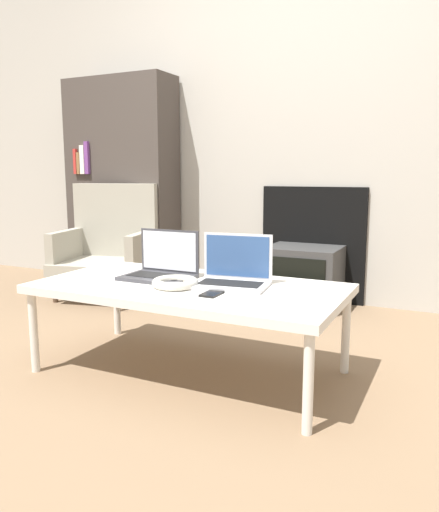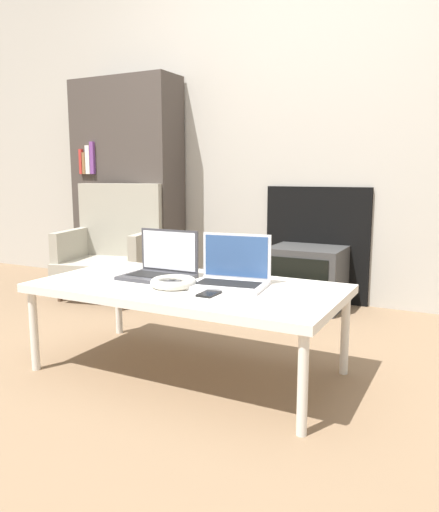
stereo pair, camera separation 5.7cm
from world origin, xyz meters
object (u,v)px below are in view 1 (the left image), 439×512
Objects in this scene: headphones at (175,283)px; armchair at (110,242)px; phone at (213,293)px; tv at (303,277)px; laptop_right at (233,274)px; laptop_left at (162,268)px.

armchair is at bearing 138.09° from headphones.
phone is 0.15× the size of armchair.
headphones is at bearing -96.77° from tv.
phone is (-0.00, -0.18, -0.04)m from laptop_right.
armchair is at bearing 138.96° from laptop_right.
phone is 1.40m from tv.
laptop_left is at bearing -55.27° from armchair.
phone is 1.73m from armchair.
headphones is 1.37m from tv.
laptop_right is 1.62m from armchair.
tv is (0.16, 1.34, -0.21)m from headphones.
laptop_left is 0.21m from headphones.
phone is (0.20, -0.05, -0.01)m from headphones.
laptop_left is at bearing 138.05° from headphones.
laptop_left is 1.27m from tv.
laptop_left is 2.50× the size of phone.
headphones is 0.42× the size of tv.
laptop_right reaches higher than tv.
tv is (0.31, 1.20, -0.24)m from laptop_left.
laptop_right is at bearing 0.06° from laptop_left.
laptop_right is 0.25m from headphones.
armchair is at bearing 141.35° from phone.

